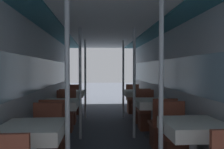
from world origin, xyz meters
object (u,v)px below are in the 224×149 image
dining_table_right_0 (193,131)px  chair_right_near_1 (162,132)px  chair_left_far_1 (65,118)px  dining_table_right_1 (153,105)px  chair_left_near_1 (54,134)px  chair_right_near_2 (141,111)px  chair_left_far_2 (74,105)px  support_pole_right_2 (123,79)px  dining_table_left_0 (32,134)px  dining_table_left_1 (60,106)px  support_pole_left_0 (67,94)px  chair_right_far_2 (133,104)px  chair_left_near_2 (69,112)px  dining_table_left_2 (71,95)px  support_pole_right_0 (161,94)px  chair_right_far_1 (146,117)px  dining_table_right_2 (137,94)px  chair_right_far_0 (175,144)px  support_pole_left_1 (80,83)px  support_pole_right_1 (134,83)px  chair_left_far_0 (45,148)px  support_pole_left_2 (85,79)px

dining_table_right_0 → chair_right_near_1: chair_right_near_1 is taller
chair_left_far_1 → dining_table_right_1: bearing=161.9°
chair_left_near_1 → chair_right_near_2: same height
chair_left_far_2 → support_pole_right_2: (1.45, -0.60, 0.81)m
dining_table_left_0 → dining_table_left_1: bearing=90.0°
support_pole_left_0 → chair_right_far_2: (1.45, 4.25, -0.81)m
dining_table_left_1 → chair_left_near_2: (-0.00, 1.22, -0.37)m
dining_table_left_2 → support_pole_right_0: support_pole_right_0 is taller
dining_table_left_1 → chair_right_far_1: size_ratio=0.86×
chair_left_far_2 → dining_table_right_2: (1.84, -0.60, 0.37)m
chair_left_far_1 → chair_right_far_0: same height
support_pole_right_0 → support_pole_left_1: bearing=120.3°
dining_table_right_1 → support_pole_right_1: support_pole_right_1 is taller
chair_right_far_1 → support_pole_right_1: (-0.39, -0.60, 0.81)m
dining_table_right_1 → chair_right_far_2: (0.00, 2.42, -0.37)m
chair_left_near_1 → dining_table_right_0: chair_left_near_1 is taller
dining_table_left_2 → support_pole_right_1: bearing=-51.5°
chair_left_far_0 → dining_table_left_1: bearing=-90.0°
support_pole_left_1 → dining_table_right_0: support_pole_left_1 is taller
support_pole_right_0 → chair_right_near_2: (0.39, 3.05, -0.81)m
chair_left_far_0 → support_pole_left_1: bearing=-107.6°
chair_right_near_1 → chair_left_near_2: bearing=135.2°
dining_table_right_0 → chair_right_far_1: size_ratio=0.86×
dining_table_left_1 → chair_right_near_2: (1.84, 1.22, -0.37)m
support_pole_left_0 → chair_left_far_0: bearing=122.7°
chair_left_far_1 → chair_left_near_2: 0.62m
dining_table_left_1 → chair_right_far_2: size_ratio=0.86×
dining_table_left_0 → chair_right_near_1: bearing=33.6°
chair_left_far_0 → support_pole_left_2: bearing=-97.2°
dining_table_left_0 → chair_left_far_2: (-0.00, 4.25, -0.37)m
dining_table_right_0 → chair_right_near_2: bearing=90.0°
dining_table_left_0 → support_pole_right_0: 1.51m
support_pole_left_1 → support_pole_right_0: same height
support_pole_left_1 → support_pole_left_2: size_ratio=1.00×
support_pole_left_1 → support_pole_left_2: (0.00, 1.82, 0.00)m
chair_left_near_1 → dining_table_left_1: bearing=90.0°
dining_table_left_0 → support_pole_right_0: size_ratio=0.35×
support_pole_left_1 → dining_table_left_1: bearing=-180.0°
dining_table_left_2 → chair_right_far_1: 2.24m
chair_left_far_1 → chair_right_near_1: size_ratio=1.00×
support_pole_right_2 → chair_right_near_1: bearing=-80.9°
support_pole_left_0 → dining_table_left_2: support_pole_left_0 is taller
dining_table_left_2 → support_pole_right_2: size_ratio=0.35×
chair_right_far_1 → dining_table_right_1: bearing=90.0°
dining_table_left_0 → support_pole_left_1: size_ratio=0.35×
chair_left_near_2 → chair_right_far_1: size_ratio=1.00×
chair_right_near_1 → dining_table_right_2: 2.45m
dining_table_right_2 → chair_left_far_0: bearing=-121.1°
chair_left_far_1 → dining_table_right_0: chair_left_far_1 is taller
support_pole_right_1 → chair_left_far_1: bearing=157.5°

